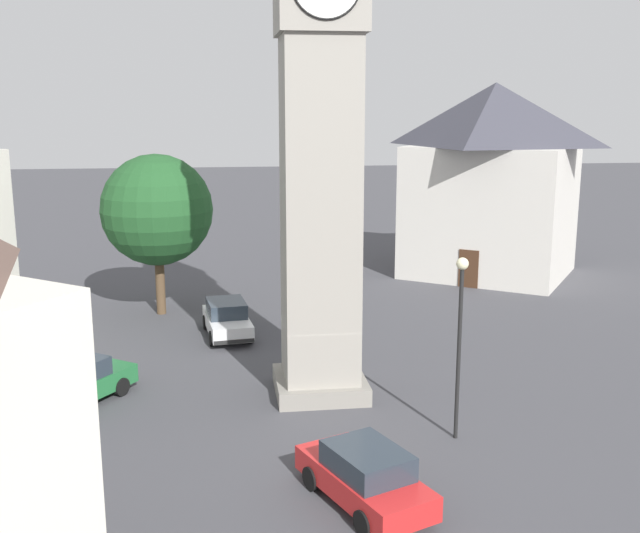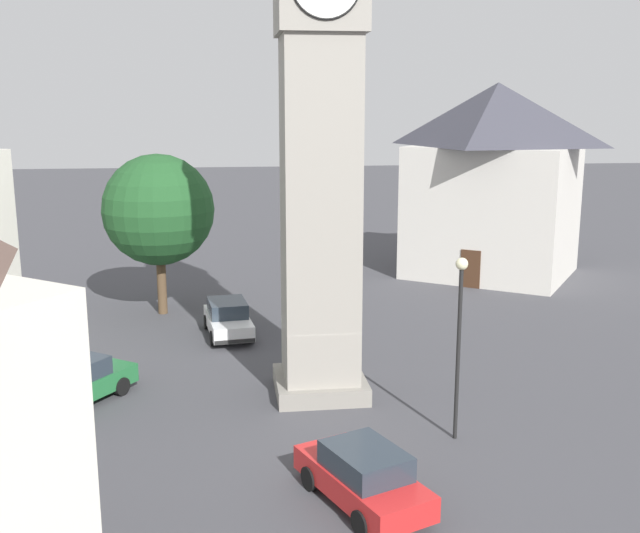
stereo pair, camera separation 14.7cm
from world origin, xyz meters
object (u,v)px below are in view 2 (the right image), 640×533
object	(u,v)px
car_blue_kerb	(363,476)
car_red_corner	(76,382)
tree	(158,210)
building_shop_left	(494,179)
lamp_post	(460,321)
clock_tower	(320,21)
car_silver_kerb	(228,318)

from	to	relation	value
car_blue_kerb	car_red_corner	distance (m)	11.26
tree	building_shop_left	xyz separation A→B (m)	(18.64, 6.36, 0.65)
car_red_corner	lamp_post	size ratio (longest dim) A/B	0.78
clock_tower	car_blue_kerb	size ratio (longest dim) A/B	4.75
car_silver_kerb	tree	world-z (taller)	tree
car_blue_kerb	tree	bearing A→B (deg)	108.84
building_shop_left	car_red_corner	bearing A→B (deg)	-139.91
car_red_corner	tree	distance (m)	11.97
car_silver_kerb	car_red_corner	bearing A→B (deg)	-125.94
clock_tower	tree	world-z (taller)	clock_tower
lamp_post	car_blue_kerb	bearing A→B (deg)	-135.60
car_blue_kerb	car_red_corner	xyz separation A→B (m)	(-8.33, 7.58, 0.00)
car_red_corner	clock_tower	bearing A→B (deg)	-0.52
car_silver_kerb	clock_tower	bearing A→B (deg)	-66.26
car_silver_kerb	car_red_corner	distance (m)	8.67
car_red_corner	car_blue_kerb	bearing A→B (deg)	-42.30
clock_tower	car_blue_kerb	xyz separation A→B (m)	(0.12, -7.51, -11.63)
car_blue_kerb	car_silver_kerb	xyz separation A→B (m)	(-3.24, 14.60, 0.00)
clock_tower	building_shop_left	bearing A→B (deg)	54.55
car_silver_kerb	building_shop_left	xyz separation A→B (m)	(15.54, 10.34, 4.91)
car_blue_kerb	tree	distance (m)	20.10
car_red_corner	tree	bearing A→B (deg)	79.76
tree	car_blue_kerb	bearing A→B (deg)	-71.16
car_red_corner	building_shop_left	world-z (taller)	building_shop_left
building_shop_left	tree	bearing A→B (deg)	-161.17
car_silver_kerb	building_shop_left	bearing A→B (deg)	33.65
car_silver_kerb	lamp_post	size ratio (longest dim) A/B	0.78
tree	building_shop_left	size ratio (longest dim) A/B	0.62
building_shop_left	car_blue_kerb	bearing A→B (deg)	-116.25
car_silver_kerb	building_shop_left	world-z (taller)	building_shop_left
car_red_corner	building_shop_left	distance (m)	27.41
car_blue_kerb	car_silver_kerb	distance (m)	14.96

